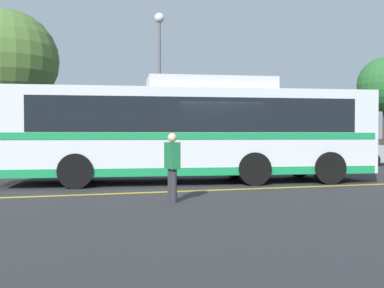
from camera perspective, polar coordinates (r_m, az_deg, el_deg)
ground_plane at (r=14.32m, az=2.52°, el=-4.93°), size 220.00×220.00×0.00m
lane_strip_0 at (r=12.43m, az=2.78°, el=-5.87°), size 31.40×0.20×0.01m
curb_strip at (r=21.30m, az=-5.13°, el=-2.70°), size 39.40×0.36×0.15m
transit_bus at (r=14.44m, az=0.07°, el=1.81°), size 11.91×3.98×3.33m
parked_car_1 at (r=19.10m, az=-16.45°, el=-1.14°), size 4.89×1.88×1.51m
parked_car_2 at (r=20.07m, az=2.00°, el=-1.13°), size 4.68×2.04×1.36m
parked_car_3 at (r=23.29m, az=17.88°, el=-0.77°), size 4.98×2.21×1.45m
pedestrian_0 at (r=10.19m, az=-2.53°, el=-2.46°), size 0.30×0.45×1.57m
street_lamp at (r=22.17m, az=-4.16°, el=10.57°), size 0.48×0.48×7.41m
tree_1 at (r=23.88m, az=-22.38°, el=9.77°), size 4.86×4.86×7.56m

